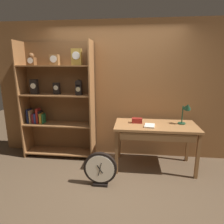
% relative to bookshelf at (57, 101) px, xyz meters
% --- Properties ---
extents(ground_plane, '(10.00, 10.00, 0.00)m').
position_rel_bookshelf_xyz_m(ground_plane, '(1.13, -1.14, -1.12)').
color(ground_plane, brown).
extents(back_wood_panel, '(4.80, 0.05, 2.60)m').
position_rel_bookshelf_xyz_m(back_wood_panel, '(1.13, 0.21, 0.18)').
color(back_wood_panel, brown).
rests_on(back_wood_panel, ground).
extents(bookshelf, '(1.37, 0.39, 2.22)m').
position_rel_bookshelf_xyz_m(bookshelf, '(0.00, 0.00, 0.00)').
color(bookshelf, brown).
rests_on(bookshelf, ground).
extents(workbench, '(1.39, 0.69, 0.80)m').
position_rel_bookshelf_xyz_m(workbench, '(1.86, -0.32, -0.41)').
color(workbench, '#9E6B3D').
rests_on(workbench, ground).
extents(desk_lamp, '(0.19, 0.19, 0.39)m').
position_rel_bookshelf_xyz_m(desk_lamp, '(2.36, -0.24, -0.06)').
color(desk_lamp, '#1E472D').
rests_on(desk_lamp, workbench).
extents(toolbox_small, '(0.18, 0.10, 0.09)m').
position_rel_bookshelf_xyz_m(toolbox_small, '(1.54, -0.23, -0.27)').
color(toolbox_small, maroon).
rests_on(toolbox_small, workbench).
extents(open_repair_manual, '(0.19, 0.24, 0.02)m').
position_rel_bookshelf_xyz_m(open_repair_manual, '(1.75, -0.41, -0.31)').
color(open_repair_manual, silver).
rests_on(open_repair_manual, workbench).
extents(round_clock_large, '(0.50, 0.11, 0.54)m').
position_rel_bookshelf_xyz_m(round_clock_large, '(1.00, -0.95, -0.84)').
color(round_clock_large, black).
rests_on(round_clock_large, ground).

